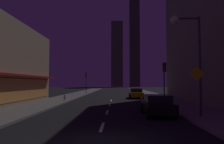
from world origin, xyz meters
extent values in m
cube|color=black|center=(0.00, 32.00, -0.05)|extent=(78.00, 136.00, 0.10)
cube|color=#605E59|center=(7.00, 32.00, 0.07)|extent=(4.00, 76.00, 0.15)
cube|color=#605E59|center=(-7.00, 32.00, 0.07)|extent=(4.00, 76.00, 0.15)
cube|color=silver|center=(0.00, 3.20, 0.01)|extent=(0.16, 2.20, 0.01)
cube|color=silver|center=(0.00, 8.40, 0.01)|extent=(0.16, 2.20, 0.01)
cube|color=silver|center=(0.00, 13.60, 0.01)|extent=(0.16, 2.20, 0.01)
cube|color=silver|center=(0.00, 18.80, 0.01)|extent=(0.16, 2.20, 0.01)
cube|color=#D88C3F|center=(-9.00, 11.61, 1.60)|extent=(0.10, 17.73, 2.20)
cube|color=maroon|center=(-8.60, 11.61, 3.00)|extent=(0.90, 18.33, 0.20)
cube|color=brown|center=(0.68, 113.42, 19.63)|extent=(6.92, 6.72, 39.25)
cube|color=#444033|center=(11.05, 110.24, 25.73)|extent=(5.82, 5.14, 51.45)
cube|color=black|center=(3.60, 7.02, 0.61)|extent=(1.80, 4.20, 0.65)
cube|color=black|center=(3.60, 6.82, 1.17)|extent=(1.64, 2.00, 0.55)
cylinder|color=black|center=(2.72, 8.42, 0.34)|extent=(0.22, 0.68, 0.68)
cylinder|color=black|center=(4.48, 8.42, 0.34)|extent=(0.22, 0.68, 0.68)
cylinder|color=black|center=(2.72, 5.62, 0.34)|extent=(0.22, 0.68, 0.68)
cylinder|color=black|center=(4.48, 5.62, 0.34)|extent=(0.22, 0.68, 0.68)
sphere|color=white|center=(3.05, 9.07, 0.67)|extent=(0.18, 0.18, 0.18)
sphere|color=white|center=(4.15, 9.07, 0.67)|extent=(0.18, 0.18, 0.18)
cube|color=gold|center=(3.60, 22.87, 0.61)|extent=(1.80, 4.20, 0.65)
cube|color=black|center=(3.60, 22.67, 1.17)|extent=(1.64, 2.00, 0.55)
cylinder|color=black|center=(2.72, 24.27, 0.34)|extent=(0.22, 0.68, 0.68)
cylinder|color=black|center=(4.48, 24.27, 0.34)|extent=(0.22, 0.68, 0.68)
cylinder|color=black|center=(2.72, 21.47, 0.34)|extent=(0.22, 0.68, 0.68)
cylinder|color=black|center=(4.48, 21.47, 0.34)|extent=(0.22, 0.68, 0.68)
sphere|color=white|center=(3.05, 24.92, 0.67)|extent=(0.18, 0.18, 0.18)
sphere|color=white|center=(4.15, 24.92, 0.67)|extent=(0.18, 0.18, 0.18)
cylinder|color=#B2B2B2|center=(-5.90, 18.17, 0.43)|extent=(0.22, 0.22, 0.55)
sphere|color=#B2B2B2|center=(-5.90, 18.17, 0.70)|extent=(0.21, 0.21, 0.21)
cylinder|color=#B2B2B2|center=(-5.90, 18.17, 0.18)|extent=(0.30, 0.30, 0.06)
cylinder|color=#B2B2B2|center=(-6.06, 18.17, 0.45)|extent=(0.10, 0.10, 0.10)
cylinder|color=#B2B2B2|center=(-5.74, 18.17, 0.45)|extent=(0.10, 0.10, 0.10)
cylinder|color=#2D2D2D|center=(5.50, 12.93, 2.25)|extent=(0.12, 0.12, 4.20)
cube|color=black|center=(5.50, 12.73, 3.85)|extent=(0.32, 0.24, 0.90)
sphere|color=red|center=(5.50, 12.60, 4.13)|extent=(0.18, 0.18, 0.18)
sphere|color=#F2B20C|center=(5.50, 12.60, 3.85)|extent=(0.18, 0.18, 0.18)
sphere|color=#19D833|center=(5.50, 12.60, 3.57)|extent=(0.18, 0.18, 0.18)
cylinder|color=#2D2D2D|center=(-5.50, 32.98, 2.25)|extent=(0.12, 0.12, 4.20)
cube|color=black|center=(-5.50, 32.78, 3.85)|extent=(0.32, 0.24, 0.90)
sphere|color=red|center=(-5.50, 32.65, 4.13)|extent=(0.18, 0.18, 0.18)
sphere|color=#F2B20C|center=(-5.50, 32.65, 3.85)|extent=(0.18, 0.18, 0.18)
sphere|color=#19D833|center=(-5.50, 32.65, 3.57)|extent=(0.18, 0.18, 0.18)
cylinder|color=#38383D|center=(6.20, 5.87, 3.40)|extent=(0.16, 0.16, 6.50)
cylinder|color=#38383D|center=(5.40, 5.87, 6.55)|extent=(1.60, 0.12, 0.12)
sphere|color=#FCF7CC|center=(4.60, 5.87, 6.45)|extent=(0.56, 0.56, 0.56)
cylinder|color=slate|center=(5.60, 4.93, 1.35)|extent=(0.08, 0.08, 2.40)
cube|color=yellow|center=(5.60, 4.90, 2.85)|extent=(0.91, 0.03, 0.91)
camera|label=1|loc=(0.79, -7.29, 2.28)|focal=32.11mm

